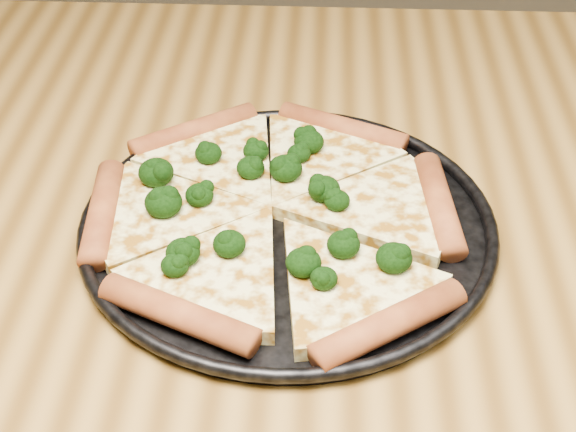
{
  "coord_description": "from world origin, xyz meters",
  "views": [
    {
      "loc": [
        -0.01,
        -0.52,
        1.19
      ],
      "look_at": [
        -0.04,
        0.02,
        0.77
      ],
      "focal_mm": 53.53,
      "sensor_mm": 36.0,
      "label": 1
    }
  ],
  "objects": [
    {
      "name": "dining_table",
      "position": [
        0.0,
        0.0,
        0.66
      ],
      "size": [
        1.2,
        0.9,
        0.75
      ],
      "color": "olive",
      "rests_on": "ground"
    },
    {
      "name": "pizza",
      "position": [
        -0.05,
        0.03,
        0.77
      ],
      "size": [
        0.31,
        0.33,
        0.02
      ],
      "rotation": [
        0.0,
        0.0,
        -0.43
      ],
      "color": "#FFF69C",
      "rests_on": "pizza_pan"
    },
    {
      "name": "broccoli_florets",
      "position": [
        -0.06,
        0.03,
        0.78
      ],
      "size": [
        0.22,
        0.2,
        0.02
      ],
      "color": "black",
      "rests_on": "pizza"
    },
    {
      "name": "pizza_pan",
      "position": [
        -0.04,
        0.02,
        0.76
      ],
      "size": [
        0.34,
        0.34,
        0.02
      ],
      "color": "black",
      "rests_on": "dining_table"
    }
  ]
}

